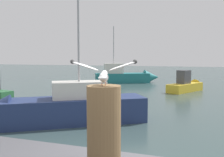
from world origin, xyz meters
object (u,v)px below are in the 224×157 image
(mooring_post, at_px, (104,128))
(seagull, at_px, (104,72))
(boat_navy, at_px, (60,108))
(boat_teal, at_px, (128,76))
(boat_yellow, at_px, (188,85))

(mooring_post, xyz_separation_m, seagull, (-0.00, 0.00, 0.55))
(boat_navy, bearing_deg, mooring_post, -55.77)
(seagull, xyz_separation_m, boat_teal, (-5.24, 20.15, -1.67))
(boat_navy, xyz_separation_m, boat_yellow, (4.01, 10.49, -0.15))
(boat_teal, bearing_deg, seagull, -75.42)
(mooring_post, distance_m, boat_yellow, 16.10)
(seagull, distance_m, boat_teal, 20.88)
(mooring_post, distance_m, boat_navy, 6.82)
(seagull, bearing_deg, boat_teal, 104.58)
(boat_navy, xyz_separation_m, boat_teal, (-1.46, 14.59, 0.03))
(mooring_post, height_order, boat_teal, boat_teal)
(boat_navy, relative_size, boat_yellow, 1.49)
(boat_yellow, bearing_deg, boat_teal, 143.13)
(seagull, distance_m, boat_navy, 6.93)
(boat_navy, height_order, boat_teal, boat_teal)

